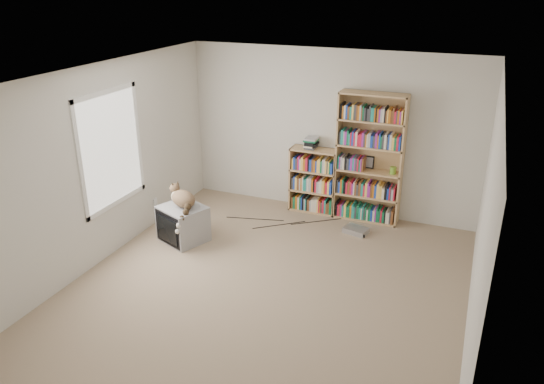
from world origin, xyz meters
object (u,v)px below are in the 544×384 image
at_px(bookcase_tall, 369,162).
at_px(bookcase_short, 314,182).
at_px(dvd_player, 356,230).
at_px(cat, 183,202).
at_px(crt_tv, 184,224).

xyz_separation_m(bookcase_tall, bookcase_short, (-0.84, -0.00, -0.44)).
height_order(bookcase_short, dvd_player, bookcase_short).
bearing_deg(bookcase_tall, bookcase_short, -179.84).
height_order(cat, dvd_player, cat).
relative_size(bookcase_tall, dvd_player, 5.82).
height_order(crt_tv, cat, cat).
bearing_deg(cat, crt_tv, 161.47).
bearing_deg(bookcase_tall, dvd_player, -91.84).
relative_size(crt_tv, dvd_player, 2.22).
xyz_separation_m(bookcase_short, dvd_player, (0.82, -0.54, -0.43)).
bearing_deg(bookcase_tall, cat, -142.27).
bearing_deg(crt_tv, dvd_player, 49.89).
bearing_deg(bookcase_tall, crt_tv, -143.02).
bearing_deg(cat, bookcase_short, 78.68).
xyz_separation_m(cat, dvd_player, (2.16, 1.15, -0.55)).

